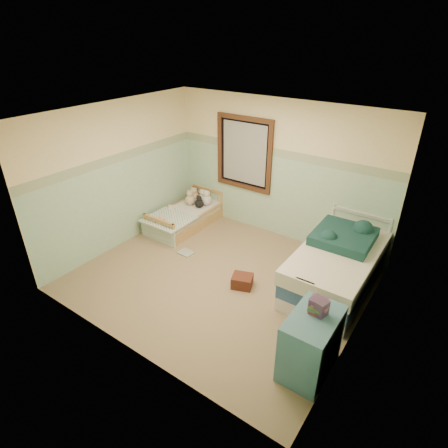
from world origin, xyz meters
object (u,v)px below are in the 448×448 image
Objects in this scene: plush_floor_tan at (163,229)px; dresser at (311,343)px; toddler_bed_frame at (186,221)px; twin_bed_frame at (334,281)px; plush_floor_cream at (172,217)px; floor_book at (186,253)px; red_pillow at (242,281)px.

dresser is at bearing -20.44° from plush_floor_tan.
twin_bed_frame reaches higher than toddler_bed_frame.
plush_floor_tan is (0.20, -0.48, -0.00)m from plush_floor_cream.
plush_floor_tan reaches higher than toddler_bed_frame.
twin_bed_frame is 7.66× the size of floor_book.
plush_floor_cream is (-0.28, -0.09, 0.04)m from toddler_bed_frame.
plush_floor_tan is 0.80m from floor_book.
red_pillow is (-1.14, -0.79, -0.02)m from twin_bed_frame.
floor_book is (0.68, -0.80, -0.09)m from toddler_bed_frame.
twin_bed_frame is 1.39m from red_pillow.
toddler_bed_frame is at bearing 17.14° from plush_floor_cream.
red_pillow is (2.26, -0.93, -0.04)m from plush_floor_cream.
toddler_bed_frame is 5.73× the size of plush_floor_cream.
toddler_bed_frame is 0.57m from plush_floor_tan.
dresser reaches higher than plush_floor_cream.
toddler_bed_frame is 5.98× the size of floor_book.
twin_bed_frame is at bearing 6.00° from plush_floor_tan.
plush_floor_tan is 0.88× the size of red_pillow.
red_pillow is at bearing -12.41° from plush_floor_tan.
floor_book is at bearing -49.76° from toddler_bed_frame.
plush_floor_tan is 3.75m from dresser.
twin_bed_frame is 2.52m from floor_book.
plush_floor_cream is 1.04× the size of floor_book.
twin_bed_frame reaches higher than red_pillow.
dresser reaches higher than toddler_bed_frame.
red_pillow is at bearing -7.23° from floor_book.
dresser is (3.43, -1.87, 0.29)m from toddler_bed_frame.
dresser is 2.56× the size of red_pillow.
plush_floor_tan reaches higher than red_pillow.
dresser is at bearing -28.60° from toddler_bed_frame.
plush_floor_cream is 1.20m from floor_book.
twin_bed_frame is at bearing -4.14° from toddler_bed_frame.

